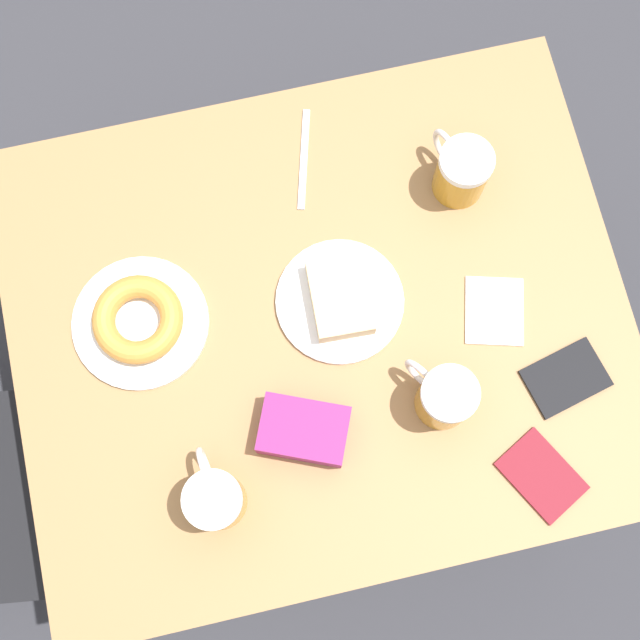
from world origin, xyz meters
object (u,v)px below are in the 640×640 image
(passport_near_edge, at_px, (542,476))
(napkin_folded, at_px, (494,311))
(beer_mug_left, at_px, (461,171))
(blue_pouch, at_px, (304,430))
(passport_far_edge, at_px, (566,378))
(plate_with_cake, at_px, (340,299))
(fork, at_px, (304,159))
(beer_mug_center, at_px, (215,499))
(beer_mug_right, at_px, (445,397))
(plate_with_donut, at_px, (139,321))

(passport_near_edge, bearing_deg, napkin_folded, 0.24)
(beer_mug_left, distance_m, blue_pouch, 0.49)
(napkin_folded, distance_m, passport_far_edge, 0.16)
(passport_near_edge, xyz_separation_m, passport_far_edge, (0.14, -0.08, 0.00))
(passport_near_edge, relative_size, blue_pouch, 0.96)
(plate_with_cake, xyz_separation_m, fork, (0.26, 0.00, -0.02))
(passport_far_edge, xyz_separation_m, blue_pouch, (0.01, 0.43, 0.03))
(plate_with_cake, relative_size, beer_mug_center, 1.63)
(passport_far_edge, bearing_deg, beer_mug_right, 87.78)
(plate_with_donut, distance_m, passport_far_edge, 0.69)
(plate_with_donut, height_order, beer_mug_center, beer_mug_center)
(beer_mug_right, distance_m, fork, 0.47)
(plate_with_donut, xyz_separation_m, blue_pouch, (-0.23, -0.22, 0.01))
(beer_mug_right, xyz_separation_m, blue_pouch, (0.00, 0.22, -0.03))
(beer_mug_right, relative_size, fork, 0.66)
(passport_near_edge, bearing_deg, plate_with_donut, 56.15)
(beer_mug_center, bearing_deg, beer_mug_left, -49.29)
(fork, bearing_deg, beer_mug_right, -165.07)
(beer_mug_center, bearing_deg, passport_near_edge, -98.60)
(passport_near_edge, bearing_deg, beer_mug_right, 40.25)
(plate_with_donut, relative_size, napkin_folded, 1.66)
(beer_mug_left, distance_m, passport_near_edge, 0.50)
(plate_with_cake, xyz_separation_m, plate_with_donut, (0.04, 0.32, 0.00))
(beer_mug_left, height_order, beer_mug_right, same)
(beer_mug_left, relative_size, passport_far_edge, 0.88)
(napkin_folded, relative_size, passport_near_edge, 0.88)
(plate_with_donut, xyz_separation_m, napkin_folded, (-0.11, -0.57, -0.02))
(beer_mug_left, height_order, passport_near_edge, beer_mug_left)
(fork, bearing_deg, napkin_folded, -143.34)
(plate_with_cake, bearing_deg, passport_far_edge, -122.13)
(napkin_folded, bearing_deg, beer_mug_left, 0.83)
(plate_with_donut, xyz_separation_m, beer_mug_left, (0.12, -0.56, 0.04))
(beer_mug_left, xyz_separation_m, napkin_folded, (-0.23, -0.00, -0.05))
(blue_pouch, bearing_deg, beer_mug_center, 115.84)
(passport_far_edge, bearing_deg, napkin_folded, 31.75)
(plate_with_donut, xyz_separation_m, passport_far_edge, (-0.24, -0.65, -0.02))
(passport_far_edge, distance_m, blue_pouch, 0.43)
(plate_with_cake, distance_m, passport_far_edge, 0.38)
(plate_with_donut, xyz_separation_m, fork, (0.22, -0.32, -0.02))
(plate_with_cake, distance_m, blue_pouch, 0.22)
(plate_with_donut, relative_size, beer_mug_right, 1.90)
(beer_mug_center, distance_m, beer_mug_right, 0.38)
(passport_near_edge, height_order, passport_far_edge, same)
(passport_near_edge, bearing_deg, passport_far_edge, -30.01)
(plate_with_donut, distance_m, napkin_folded, 0.58)
(beer_mug_right, height_order, napkin_folded, beer_mug_right)
(passport_near_edge, bearing_deg, beer_mug_left, 0.51)
(beer_mug_center, bearing_deg, fork, -25.65)
(beer_mug_right, bearing_deg, beer_mug_left, -18.89)
(fork, distance_m, blue_pouch, 0.47)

